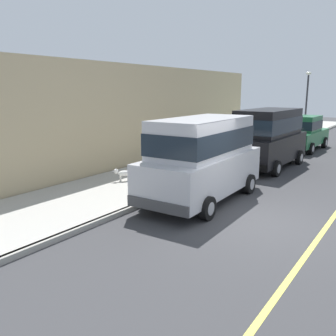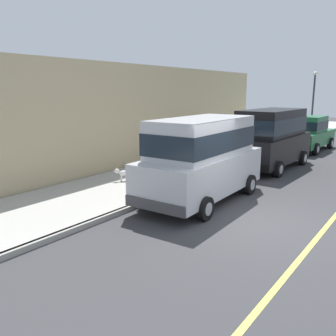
{
  "view_description": "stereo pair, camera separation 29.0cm",
  "coord_description": "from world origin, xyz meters",
  "px_view_note": "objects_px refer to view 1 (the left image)",
  "views": [
    {
      "loc": [
        3.2,
        -8.63,
        3.33
      ],
      "look_at": [
        -3.35,
        0.83,
        0.85
      ],
      "focal_mm": 38.85,
      "sensor_mm": 36.0,
      "label": 1
    },
    {
      "loc": [
        3.44,
        -8.47,
        3.33
      ],
      "look_at": [
        -3.35,
        0.83,
        0.85
      ],
      "focal_mm": 38.85,
      "sensor_mm": 36.0,
      "label": 2
    }
  ],
  "objects_px": {
    "fire_hydrant": "(199,165)",
    "dog_white": "(122,173)",
    "car_black_van": "(268,136)",
    "car_silver_van": "(203,155)",
    "street_lamp": "(307,96)",
    "car_green_sedan": "(302,132)"
  },
  "relations": [
    {
      "from": "fire_hydrant",
      "to": "dog_white",
      "type": "bearing_deg",
      "value": -122.6
    },
    {
      "from": "car_black_van",
      "to": "car_silver_van",
      "type": "bearing_deg",
      "value": -89.42
    },
    {
      "from": "street_lamp",
      "to": "car_green_sedan",
      "type": "bearing_deg",
      "value": -76.79
    },
    {
      "from": "car_black_van",
      "to": "street_lamp",
      "type": "distance_m",
      "value": 11.7
    },
    {
      "from": "car_green_sedan",
      "to": "street_lamp",
      "type": "distance_m",
      "value": 6.2
    },
    {
      "from": "dog_white",
      "to": "car_silver_van",
      "type": "bearing_deg",
      "value": 0.45
    },
    {
      "from": "car_silver_van",
      "to": "fire_hydrant",
      "type": "relative_size",
      "value": 6.82
    },
    {
      "from": "car_silver_van",
      "to": "car_green_sedan",
      "type": "distance_m",
      "value": 11.67
    },
    {
      "from": "car_black_van",
      "to": "car_green_sedan",
      "type": "xyz_separation_m",
      "value": [
        -0.07,
        5.78,
        -0.41
      ]
    },
    {
      "from": "car_black_van",
      "to": "street_lamp",
      "type": "xyz_separation_m",
      "value": [
        -1.41,
        11.52,
        1.51
      ]
    },
    {
      "from": "car_green_sedan",
      "to": "dog_white",
      "type": "xyz_separation_m",
      "value": [
        -3.1,
        -11.68,
        -0.55
      ]
    },
    {
      "from": "fire_hydrant",
      "to": "car_silver_van",
      "type": "bearing_deg",
      "value": -58.45
    },
    {
      "from": "dog_white",
      "to": "street_lamp",
      "type": "distance_m",
      "value": 17.68
    },
    {
      "from": "dog_white",
      "to": "car_black_van",
      "type": "bearing_deg",
      "value": 61.76
    },
    {
      "from": "car_silver_van",
      "to": "car_black_van",
      "type": "bearing_deg",
      "value": 90.58
    },
    {
      "from": "fire_hydrant",
      "to": "car_black_van",
      "type": "bearing_deg",
      "value": 65.44
    },
    {
      "from": "car_green_sedan",
      "to": "fire_hydrant",
      "type": "relative_size",
      "value": 6.41
    },
    {
      "from": "car_black_van",
      "to": "fire_hydrant",
      "type": "distance_m",
      "value": 3.76
    },
    {
      "from": "car_silver_van",
      "to": "dog_white",
      "type": "relative_size",
      "value": 8.13
    },
    {
      "from": "car_silver_van",
      "to": "fire_hydrant",
      "type": "xyz_separation_m",
      "value": [
        -1.57,
        2.56,
        -0.92
      ]
    },
    {
      "from": "car_black_van",
      "to": "car_green_sedan",
      "type": "distance_m",
      "value": 5.79
    },
    {
      "from": "car_green_sedan",
      "to": "street_lamp",
      "type": "relative_size",
      "value": 1.05
    }
  ]
}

